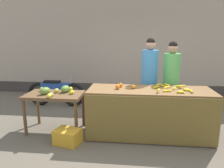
% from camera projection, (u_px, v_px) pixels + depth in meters
% --- Properties ---
extents(ground_plane, '(24.00, 24.00, 0.00)m').
position_uv_depth(ground_plane, '(132.00, 134.00, 4.07)').
color(ground_plane, '#665B4C').
extents(market_wall_back, '(9.82, 0.23, 3.06)m').
position_uv_depth(market_wall_back, '(134.00, 49.00, 6.59)').
color(market_wall_back, tan).
rests_on(market_wall_back, ground).
extents(fruit_stall_counter, '(2.29, 0.81, 0.91)m').
position_uv_depth(fruit_stall_counter, '(149.00, 113.00, 3.92)').
color(fruit_stall_counter, brown).
rests_on(fruit_stall_counter, ground).
extents(side_table_wooden, '(1.10, 0.66, 0.77)m').
position_uv_depth(side_table_wooden, '(55.00, 99.00, 4.08)').
color(side_table_wooden, brown).
rests_on(side_table_wooden, ground).
extents(banana_bunch_pile, '(0.68, 0.64, 0.07)m').
position_uv_depth(banana_bunch_pile, '(172.00, 88.00, 3.81)').
color(banana_bunch_pile, gold).
rests_on(banana_bunch_pile, fruit_stall_counter).
extents(orange_pile, '(0.37, 0.25, 0.09)m').
position_uv_depth(orange_pile, '(123.00, 86.00, 3.90)').
color(orange_pile, orange).
rests_on(orange_pile, fruit_stall_counter).
extents(mango_papaya_pile, '(0.79, 0.66, 0.14)m').
position_uv_depth(mango_papaya_pile, '(55.00, 90.00, 4.07)').
color(mango_papaya_pile, yellow).
rests_on(mango_papaya_pile, side_table_wooden).
extents(vendor_woman_blue_shirt, '(0.34, 0.34, 1.85)m').
position_uv_depth(vendor_woman_blue_shirt, '(149.00, 81.00, 4.45)').
color(vendor_woman_blue_shirt, '#33333D').
rests_on(vendor_woman_blue_shirt, ground).
extents(vendor_woman_green_shirt, '(0.34, 0.34, 1.78)m').
position_uv_depth(vendor_woman_green_shirt, '(171.00, 83.00, 4.42)').
color(vendor_woman_green_shirt, '#33333D').
rests_on(vendor_woman_green_shirt, ground).
extents(parked_motorcycle, '(1.60, 0.18, 0.88)m').
position_uv_depth(parked_motorcycle, '(56.00, 92.00, 5.66)').
color(parked_motorcycle, black).
rests_on(parked_motorcycle, ground).
extents(produce_crate, '(0.51, 0.42, 0.26)m').
position_uv_depth(produce_crate, '(68.00, 137.00, 3.67)').
color(produce_crate, gold).
rests_on(produce_crate, ground).
extents(produce_sack, '(0.47, 0.47, 0.58)m').
position_uv_depth(produce_sack, '(101.00, 107.00, 4.77)').
color(produce_sack, maroon).
rests_on(produce_sack, ground).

